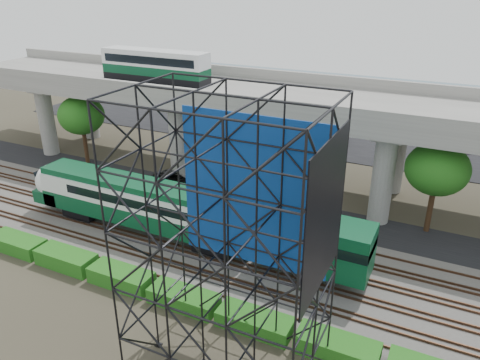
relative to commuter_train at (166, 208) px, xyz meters
The scene contains 13 objects.
ground 5.69m from the commuter_train, 24.04° to the right, with size 140.00×140.00×0.00m, color #474233.
ballast_bed 5.28m from the commuter_train, ahead, with size 90.00×12.00×0.20m, color slate.
service_road 10.02m from the commuter_train, 62.19° to the left, with size 90.00×5.00×0.08m, color black.
parking_lot 32.44m from the commuter_train, 82.03° to the left, with size 90.00×18.00×0.08m, color black.
harbor_water 54.26m from the commuter_train, 85.25° to the left, with size 140.00×40.00×0.03m, color #3F5D67.
rail_tracks 5.18m from the commuter_train, ahead, with size 90.00×9.52×0.16m.
commuter_train is the anchor object (origin of this frame).
overpass 15.36m from the commuter_train, 76.32° to the left, with size 80.00×12.00×12.40m.
scaffold_tower 15.28m from the commuter_train, 43.24° to the right, with size 9.36×6.36×15.00m.
hedge_strip 8.67m from the commuter_train, 48.93° to the right, with size 34.60×1.80×1.20m.
trees 14.42m from the commuter_train, 90.74° to the left, with size 40.94×16.94×7.69m.
suv 10.62m from the commuter_train, 121.05° to the left, with size 2.18×4.73×1.31m, color black.
parked_cars 32.22m from the commuter_train, 79.59° to the left, with size 37.94×9.68×1.32m.
Camera 1 is at (14.88, -24.59, 19.49)m, focal length 35.00 mm.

